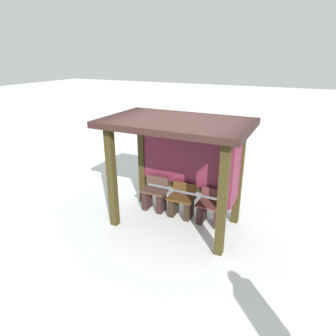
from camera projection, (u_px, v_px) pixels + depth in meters
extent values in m
plane|color=silver|center=(175.00, 222.00, 6.24)|extent=(60.00, 60.00, 0.00)
cube|color=#342D12|center=(112.00, 178.00, 5.81)|extent=(0.15, 0.15, 2.10)
cube|color=#342D12|center=(222.00, 201.00, 4.90)|extent=(0.15, 0.15, 2.10)
cube|color=#342D12|center=(142.00, 160.00, 6.82)|extent=(0.15, 0.15, 2.10)
cube|color=#342D12|center=(239.00, 176.00, 5.91)|extent=(0.15, 0.15, 2.10)
cube|color=black|center=(176.00, 123.00, 5.46)|extent=(2.78, 1.72, 0.12)
cube|color=maroon|center=(187.00, 156.00, 6.27)|extent=(2.11, 0.08, 1.37)
cube|color=#342D12|center=(186.00, 188.00, 6.52)|extent=(2.11, 0.06, 0.08)
cube|color=maroon|center=(235.00, 170.00, 5.48)|extent=(0.08, 0.66, 1.37)
cube|color=#4C332A|center=(154.00, 191.00, 6.59)|extent=(0.57, 0.35, 0.04)
cube|color=#4C332A|center=(157.00, 180.00, 6.65)|extent=(0.54, 0.04, 0.20)
cube|color=black|center=(161.00, 202.00, 6.61)|extent=(0.12, 0.30, 0.46)
cube|color=black|center=(147.00, 199.00, 6.76)|extent=(0.12, 0.30, 0.46)
cube|color=#503417|center=(181.00, 198.00, 6.33)|extent=(0.57, 0.40, 0.04)
cube|color=#503417|center=(185.00, 187.00, 6.41)|extent=(0.54, 0.04, 0.20)
cube|color=black|center=(189.00, 209.00, 6.34)|extent=(0.12, 0.34, 0.42)
cube|color=black|center=(173.00, 206.00, 6.49)|extent=(0.12, 0.34, 0.42)
cube|color=#572B28|center=(211.00, 205.00, 6.07)|extent=(0.57, 0.41, 0.03)
cube|color=#572B28|center=(214.00, 193.00, 6.15)|extent=(0.54, 0.04, 0.20)
cube|color=black|center=(219.00, 216.00, 6.07)|extent=(0.12, 0.35, 0.42)
cube|color=black|center=(202.00, 212.00, 6.22)|extent=(0.12, 0.35, 0.42)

